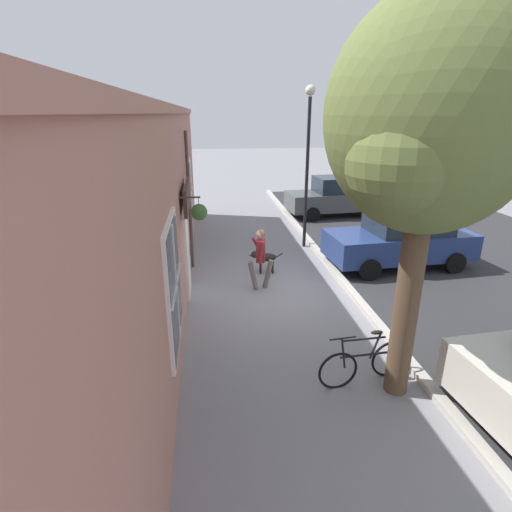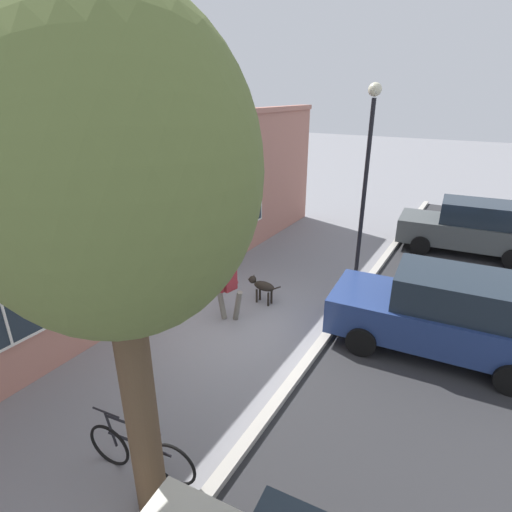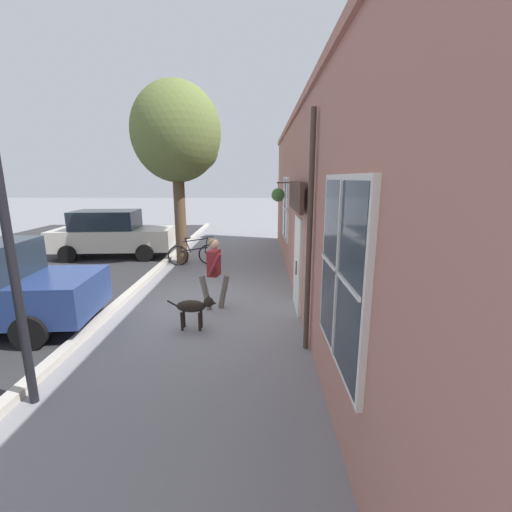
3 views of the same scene
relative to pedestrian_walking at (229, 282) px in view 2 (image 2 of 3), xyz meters
The scene contains 9 objects.
ground_plane 1.06m from the pedestrian_walking, 44.59° to the right, with size 90.00×90.00×0.00m, color gray.
storefront_facade 2.45m from the pedestrian_walking, behind, with size 0.95×18.00×4.57m.
pedestrian_walking is the anchor object (origin of this frame).
dog_on_leash 1.24m from the pedestrian_walking, 76.64° to the left, with size 0.99×0.28×0.70m.
street_tree_by_curb 5.76m from the pedestrian_walking, 69.41° to the right, with size 2.93×2.63×6.00m.
leaning_bicycle 4.32m from the pedestrian_walking, 72.92° to the right, with size 1.72×0.34×0.99m.
parked_car_mid_block 4.58m from the pedestrian_walking, 14.90° to the left, with size 4.42×2.19×1.75m.
parked_car_far_end 8.85m from the pedestrian_walking, 59.53° to the left, with size 4.42×2.19×1.75m.
street_lamp 4.61m from the pedestrian_walking, 59.43° to the left, with size 0.32×0.32×5.24m.
Camera 2 is at (4.43, -6.52, 5.03)m, focal length 28.00 mm.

